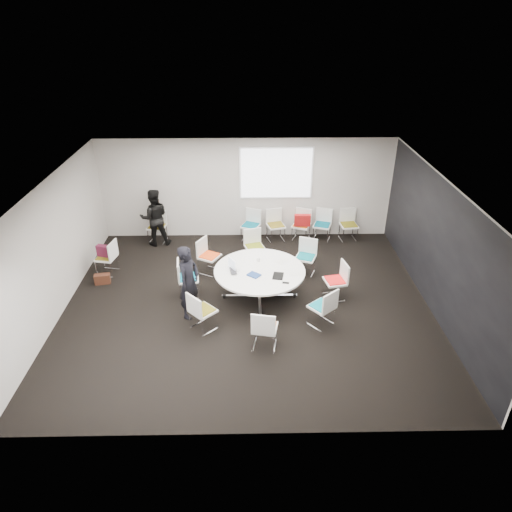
{
  "coord_description": "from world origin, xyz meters",
  "views": [
    {
      "loc": [
        0.04,
        -8.36,
        5.83
      ],
      "look_at": [
        0.2,
        0.4,
        1.0
      ],
      "focal_mm": 32.0,
      "sensor_mm": 36.0,
      "label": 1
    }
  ],
  "objects_px": {
    "chair_ring_b": "(305,263)",
    "chair_back_d": "(322,231)",
    "chair_ring_c": "(255,253)",
    "chair_ring_a": "(335,287)",
    "chair_back_e": "(348,231)",
    "chair_ring_f": "(203,318)",
    "chair_spare_left": "(108,263)",
    "chair_person_back": "(158,232)",
    "laptop": "(235,271)",
    "conference_table": "(260,278)",
    "chair_back_a": "(251,231)",
    "chair_ring_g": "(265,335)",
    "chair_ring_e": "(189,285)",
    "chair_ring_d": "(209,262)",
    "brown_bag": "(102,279)",
    "maroon_bag": "(105,251)",
    "person_back": "(154,217)",
    "cup": "(258,259)",
    "chair_back_c": "(301,231)",
    "chair_back_b": "(276,231)",
    "chair_ring_h": "(322,314)",
    "person_main": "(189,282)"
  },
  "relations": [
    {
      "from": "conference_table",
      "to": "chair_back_a",
      "type": "height_order",
      "value": "chair_back_a"
    },
    {
      "from": "chair_ring_b",
      "to": "cup",
      "type": "xyz_separation_m",
      "value": [
        -1.17,
        -0.67,
        0.5
      ]
    },
    {
      "from": "chair_ring_f",
      "to": "chair_back_c",
      "type": "relative_size",
      "value": 1.0
    },
    {
      "from": "chair_back_d",
      "to": "chair_person_back",
      "type": "height_order",
      "value": "same"
    },
    {
      "from": "chair_back_e",
      "to": "maroon_bag",
      "type": "distance_m",
      "value": 6.53
    },
    {
      "from": "conference_table",
      "to": "chair_ring_h",
      "type": "relative_size",
      "value": 2.28
    },
    {
      "from": "laptop",
      "to": "chair_ring_c",
      "type": "bearing_deg",
      "value": -24.16
    },
    {
      "from": "chair_ring_g",
      "to": "person_main",
      "type": "distance_m",
      "value": 1.95
    },
    {
      "from": "conference_table",
      "to": "maroon_bag",
      "type": "xyz_separation_m",
      "value": [
        -3.71,
        1.14,
        0.11
      ]
    },
    {
      "from": "chair_back_c",
      "to": "chair_spare_left",
      "type": "distance_m",
      "value": 5.24
    },
    {
      "from": "chair_ring_a",
      "to": "person_back",
      "type": "height_order",
      "value": "person_back"
    },
    {
      "from": "chair_spare_left",
      "to": "chair_ring_h",
      "type": "bearing_deg",
      "value": -102.72
    },
    {
      "from": "chair_ring_c",
      "to": "chair_spare_left",
      "type": "xyz_separation_m",
      "value": [
        -3.61,
        -0.47,
        0.0
      ]
    },
    {
      "from": "brown_bag",
      "to": "chair_back_e",
      "type": "bearing_deg",
      "value": 19.43
    },
    {
      "from": "chair_ring_b",
      "to": "chair_person_back",
      "type": "relative_size",
      "value": 1.0
    },
    {
      "from": "chair_ring_a",
      "to": "chair_back_e",
      "type": "xyz_separation_m",
      "value": [
        0.88,
        2.93,
        0.0
      ]
    },
    {
      "from": "chair_ring_c",
      "to": "chair_ring_f",
      "type": "bearing_deg",
      "value": 51.14
    },
    {
      "from": "laptop",
      "to": "chair_back_e",
      "type": "bearing_deg",
      "value": -55.62
    },
    {
      "from": "chair_ring_c",
      "to": "chair_back_e",
      "type": "height_order",
      "value": "same"
    },
    {
      "from": "conference_table",
      "to": "laptop",
      "type": "xyz_separation_m",
      "value": [
        -0.53,
        -0.06,
        0.23
      ]
    },
    {
      "from": "chair_ring_b",
      "to": "cup",
      "type": "relative_size",
      "value": 9.78
    },
    {
      "from": "chair_ring_d",
      "to": "cup",
      "type": "distance_m",
      "value": 1.5
    },
    {
      "from": "chair_back_d",
      "to": "brown_bag",
      "type": "xyz_separation_m",
      "value": [
        -5.55,
        -2.23,
        -0.16
      ]
    },
    {
      "from": "person_back",
      "to": "chair_ring_g",
      "type": "bearing_deg",
      "value": 110.6
    },
    {
      "from": "chair_person_back",
      "to": "laptop",
      "type": "xyz_separation_m",
      "value": [
        2.25,
        -2.94,
        0.47
      ]
    },
    {
      "from": "chair_back_b",
      "to": "chair_back_d",
      "type": "bearing_deg",
      "value": 165.51
    },
    {
      "from": "cup",
      "to": "chair_ring_c",
      "type": "bearing_deg",
      "value": 93.03
    },
    {
      "from": "chair_ring_b",
      "to": "chair_back_d",
      "type": "xyz_separation_m",
      "value": [
        0.67,
        1.84,
        0.0
      ]
    },
    {
      "from": "brown_bag",
      "to": "chair_back_a",
      "type": "bearing_deg",
      "value": 32.17
    },
    {
      "from": "chair_ring_d",
      "to": "chair_person_back",
      "type": "distance_m",
      "value": 2.33
    },
    {
      "from": "chair_ring_f",
      "to": "chair_back_d",
      "type": "distance_m",
      "value": 5.02
    },
    {
      "from": "chair_ring_a",
      "to": "chair_back_d",
      "type": "distance_m",
      "value": 2.94
    },
    {
      "from": "chair_ring_c",
      "to": "chair_ring_e",
      "type": "distance_m",
      "value": 2.12
    },
    {
      "from": "chair_ring_b",
      "to": "chair_ring_g",
      "type": "distance_m",
      "value": 2.97
    },
    {
      "from": "chair_ring_a",
      "to": "person_back",
      "type": "bearing_deg",
      "value": 47.32
    },
    {
      "from": "chair_ring_g",
      "to": "chair_back_c",
      "type": "distance_m",
      "value": 4.75
    },
    {
      "from": "chair_back_a",
      "to": "cup",
      "type": "xyz_separation_m",
      "value": [
        0.15,
        -2.51,
        0.5
      ]
    },
    {
      "from": "conference_table",
      "to": "chair_ring_a",
      "type": "height_order",
      "value": "chair_ring_a"
    },
    {
      "from": "chair_person_back",
      "to": "chair_ring_e",
      "type": "bearing_deg",
      "value": 123.85
    },
    {
      "from": "chair_person_back",
      "to": "person_back",
      "type": "bearing_deg",
      "value": 99.76
    },
    {
      "from": "chair_ring_f",
      "to": "chair_ring_g",
      "type": "relative_size",
      "value": 1.0
    },
    {
      "from": "chair_back_c",
      "to": "cup",
      "type": "bearing_deg",
      "value": 85.84
    },
    {
      "from": "person_back",
      "to": "laptop",
      "type": "height_order",
      "value": "person_back"
    },
    {
      "from": "brown_bag",
      "to": "chair_spare_left",
      "type": "bearing_deg",
      "value": 86.41
    },
    {
      "from": "conference_table",
      "to": "person_main",
      "type": "bearing_deg",
      "value": -157.5
    },
    {
      "from": "chair_back_c",
      "to": "maroon_bag",
      "type": "distance_m",
      "value": 5.27
    },
    {
      "from": "chair_ring_a",
      "to": "chair_ring_d",
      "type": "xyz_separation_m",
      "value": [
        -2.9,
        1.19,
        0.0
      ]
    },
    {
      "from": "chair_spare_left",
      "to": "chair_ring_a",
      "type": "bearing_deg",
      "value": -91.44
    },
    {
      "from": "chair_person_back",
      "to": "person_back",
      "type": "distance_m",
      "value": 0.55
    },
    {
      "from": "chair_ring_b",
      "to": "chair_ring_c",
      "type": "height_order",
      "value": "same"
    }
  ]
}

